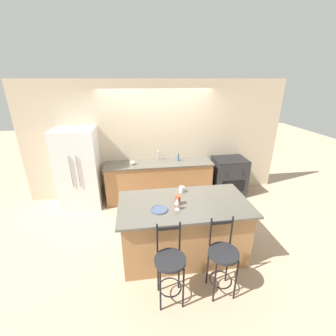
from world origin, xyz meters
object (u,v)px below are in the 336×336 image
(refrigerator, at_px, (79,169))
(bar_stool_far, at_px, (223,259))
(dinner_plate, at_px, (159,210))
(coffee_mug, at_px, (182,189))
(oven_range, at_px, (228,176))
(soap_bottle, at_px, (178,158))
(pumpkin_decoration, at_px, (133,163))
(wine_glass, at_px, (177,201))
(bar_stool_near, at_px, (170,266))
(tumbler_cup, at_px, (178,200))

(refrigerator, height_order, bar_stool_far, refrigerator)
(dinner_plate, relative_size, coffee_mug, 2.01)
(oven_range, distance_m, dinner_plate, 2.83)
(coffee_mug, height_order, soap_bottle, soap_bottle)
(bar_stool_far, xyz_separation_m, dinner_plate, (-0.74, 0.64, 0.40))
(bar_stool_far, height_order, pumpkin_decoration, bar_stool_far)
(dinner_plate, relative_size, wine_glass, 1.26)
(oven_range, height_order, pumpkin_decoration, pumpkin_decoration)
(bar_stool_near, bearing_deg, refrigerator, 121.04)
(oven_range, relative_size, wine_glass, 4.74)
(bar_stool_near, bearing_deg, tumbler_cup, 73.12)
(dinner_plate, height_order, pumpkin_decoration, pumpkin_decoration)
(coffee_mug, bearing_deg, wine_glass, -108.62)
(bar_stool_near, xyz_separation_m, coffee_mug, (0.38, 1.16, 0.44))
(dinner_plate, relative_size, soap_bottle, 1.39)
(coffee_mug, bearing_deg, dinner_plate, -130.67)
(oven_range, bearing_deg, dinner_plate, -133.58)
(dinner_plate, xyz_separation_m, tumbler_cup, (0.29, 0.12, 0.06))
(dinner_plate, height_order, wine_glass, wine_glass)
(bar_stool_near, xyz_separation_m, bar_stool_far, (0.69, 0.02, 0.00))
(refrigerator, relative_size, soap_bottle, 9.86)
(bar_stool_far, bearing_deg, wine_glass, 128.31)
(refrigerator, height_order, wine_glass, refrigerator)
(wine_glass, distance_m, pumpkin_decoration, 2.12)
(refrigerator, relative_size, tumbler_cup, 12.49)
(bar_stool_near, height_order, dinner_plate, bar_stool_near)
(refrigerator, xyz_separation_m, bar_stool_near, (1.59, -2.64, -0.32))
(dinner_plate, relative_size, tumbler_cup, 1.75)
(refrigerator, xyz_separation_m, soap_bottle, (2.20, 0.10, 0.11))
(wine_glass, distance_m, tumbler_cup, 0.16)
(coffee_mug, bearing_deg, pumpkin_decoration, 118.24)
(coffee_mug, bearing_deg, soap_bottle, 81.43)
(refrigerator, height_order, coffee_mug, refrigerator)
(bar_stool_near, relative_size, bar_stool_far, 1.00)
(tumbler_cup, bearing_deg, refrigerator, 134.37)
(bar_stool_near, distance_m, pumpkin_decoration, 2.72)
(soap_bottle, bearing_deg, bar_stool_far, -88.51)
(bar_stool_near, bearing_deg, oven_range, 55.10)
(pumpkin_decoration, distance_m, soap_bottle, 1.05)
(bar_stool_far, height_order, wine_glass, wine_glass)
(bar_stool_far, height_order, soap_bottle, soap_bottle)
(bar_stool_far, relative_size, dinner_plate, 4.41)
(dinner_plate, height_order, soap_bottle, soap_bottle)
(dinner_plate, bearing_deg, tumbler_cup, 22.51)
(refrigerator, distance_m, tumbler_cup, 2.61)
(dinner_plate, xyz_separation_m, coffee_mug, (0.43, 0.50, 0.04))
(oven_range, bearing_deg, bar_stool_far, -113.95)
(wine_glass, bearing_deg, dinner_plate, 175.02)
(oven_range, xyz_separation_m, dinner_plate, (-1.92, -2.02, 0.49))
(refrigerator, xyz_separation_m, tumbler_cup, (1.83, -1.87, 0.14))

